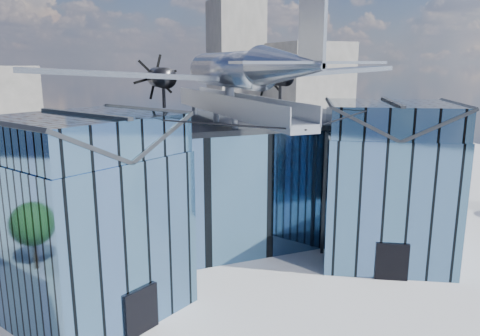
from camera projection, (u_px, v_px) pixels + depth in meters
name	position (u px, v px, depth m)	size (l,w,h in m)	color
ground_plane	(251.00, 273.00, 32.91)	(120.00, 120.00, 0.00)	gray
museum	(222.00, 179.00, 36.94)	(32.88, 24.50, 17.60)	#486E93
bg_towers	(137.00, 91.00, 76.83)	(77.00, 24.50, 26.00)	slate
tree_side_e	(403.00, 154.00, 54.66)	(4.40, 4.40, 6.08)	#2F1F13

